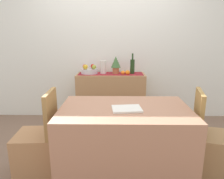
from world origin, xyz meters
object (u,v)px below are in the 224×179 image
dining_table (124,141)px  chair_by_corner (211,151)px  ceramic_vase (103,67)px  open_book (127,109)px  chair_near_window (38,150)px  potted_plant (116,64)px  wine_bottle (132,66)px  sideboard_console (111,98)px  fruit_bowl (89,71)px

dining_table → chair_by_corner: 0.92m
ceramic_vase → open_book: (0.31, -1.50, -0.18)m
chair_by_corner → chair_near_window: bearing=-179.9°
ceramic_vase → open_book: ceramic_vase is taller
chair_near_window → chair_by_corner: same height
potted_plant → wine_bottle: bearing=-0.0°
chair_near_window → chair_by_corner: size_ratio=1.00×
sideboard_console → open_book: (0.18, -1.50, 0.34)m
wine_bottle → potted_plant: wine_bottle is taller
potted_plant → chair_by_corner: size_ratio=0.32×
fruit_bowl → potted_plant: 0.45m
sideboard_console → ceramic_vase: bearing=180.0°
ceramic_vase → dining_table: bearing=-78.4°
chair_near_window → potted_plant: bearing=60.1°
wine_bottle → chair_near_window: wine_bottle is taller
wine_bottle → open_book: size_ratio=1.20×
ceramic_vase → dining_table: size_ratio=0.17×
ceramic_vase → chair_by_corner: 1.99m
potted_plant → chair_near_window: potted_plant is taller
ceramic_vase → chair_near_window: 1.70m
sideboard_console → chair_near_window: (-0.74, -1.43, -0.15)m
dining_table → open_book: bearing=-76.1°
fruit_bowl → dining_table: (0.52, -1.44, -0.50)m
potted_plant → open_book: bearing=-86.1°
dining_table → chair_near_window: 0.92m
fruit_bowl → chair_by_corner: size_ratio=0.30×
ceramic_vase → fruit_bowl: bearing=180.0°
fruit_bowl → chair_near_window: 1.60m
wine_bottle → chair_near_window: 1.93m
ceramic_vase → open_book: size_ratio=0.77×
ceramic_vase → chair_near_window: (-0.62, -1.43, -0.67)m
ceramic_vase → chair_near_window: size_ratio=0.24×
wine_bottle → ceramic_vase: bearing=180.0°
ceramic_vase → chair_by_corner: bearing=-49.9°
potted_plant → sideboard_console: bearing=180.0°
chair_near_window → fruit_bowl: bearing=74.9°
ceramic_vase → potted_plant: (0.21, 0.00, 0.06)m
wine_bottle → chair_by_corner: bearing=-63.1°
dining_table → open_book: 0.38m
potted_plant → chair_near_window: size_ratio=0.32×
fruit_bowl → open_book: size_ratio=0.98×
sideboard_console → open_book: bearing=-83.0°
wine_bottle → dining_table: bearing=-97.3°
fruit_bowl → open_book: fruit_bowl is taller
ceramic_vase → chair_by_corner: size_ratio=0.24×
ceramic_vase → chair_near_window: bearing=-113.2°
fruit_bowl → chair_near_window: bearing=-105.1°
fruit_bowl → wine_bottle: wine_bottle is taller
chair_near_window → sideboard_console: bearing=62.7°
wine_bottle → dining_table: size_ratio=0.26×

